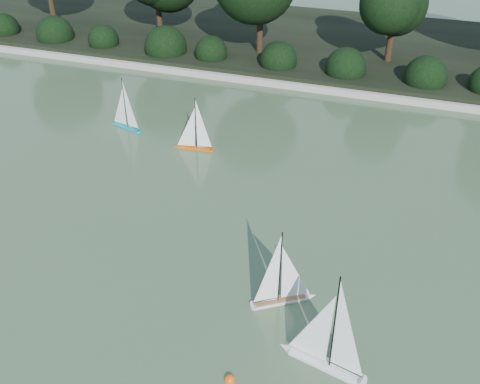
{
  "coord_description": "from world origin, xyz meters",
  "views": [
    {
      "loc": [
        2.02,
        -5.32,
        5.87
      ],
      "look_at": [
        -0.63,
        2.23,
        0.7
      ],
      "focal_mm": 40.0,
      "sensor_mm": 36.0,
      "label": 1
    }
  ],
  "objects_px": {
    "sailboat_white_b": "(286,290)",
    "sailboat_orange": "(192,141)",
    "sailboat_teal": "(124,119)",
    "race_buoy": "(230,380)",
    "sailboat_white_a": "(321,349)"
  },
  "relations": [
    {
      "from": "sailboat_teal",
      "to": "race_buoy",
      "type": "xyz_separation_m",
      "value": [
        5.06,
        -6.19,
        -0.22
      ]
    },
    {
      "from": "sailboat_white_b",
      "to": "sailboat_white_a",
      "type": "bearing_deg",
      "value": -52.98
    },
    {
      "from": "race_buoy",
      "to": "sailboat_white_a",
      "type": "bearing_deg",
      "value": 32.39
    },
    {
      "from": "sailboat_white_b",
      "to": "sailboat_teal",
      "type": "bearing_deg",
      "value": 139.76
    },
    {
      "from": "sailboat_white_b",
      "to": "race_buoy",
      "type": "relative_size",
      "value": 9.79
    },
    {
      "from": "sailboat_white_a",
      "to": "sailboat_orange",
      "type": "distance_m",
      "value": 6.48
    },
    {
      "from": "sailboat_teal",
      "to": "race_buoy",
      "type": "distance_m",
      "value": 8.0
    },
    {
      "from": "race_buoy",
      "to": "sailboat_white_b",
      "type": "bearing_deg",
      "value": 79.58
    },
    {
      "from": "sailboat_orange",
      "to": "race_buoy",
      "type": "relative_size",
      "value": 8.98
    },
    {
      "from": "sailboat_orange",
      "to": "sailboat_teal",
      "type": "distance_m",
      "value": 2.1
    },
    {
      "from": "sailboat_white_a",
      "to": "sailboat_teal",
      "type": "distance_m",
      "value": 8.24
    },
    {
      "from": "sailboat_white_a",
      "to": "race_buoy",
      "type": "relative_size",
      "value": 11.66
    },
    {
      "from": "sailboat_white_a",
      "to": "sailboat_orange",
      "type": "height_order",
      "value": "sailboat_white_a"
    },
    {
      "from": "sailboat_white_b",
      "to": "sailboat_orange",
      "type": "xyz_separation_m",
      "value": [
        -3.33,
        4.06,
        -0.02
      ]
    },
    {
      "from": "sailboat_orange",
      "to": "race_buoy",
      "type": "bearing_deg",
      "value": -62.09
    }
  ]
}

